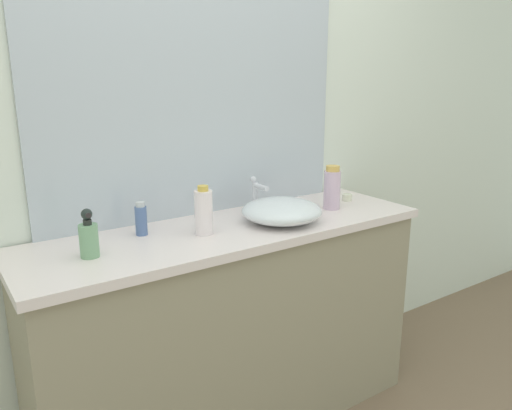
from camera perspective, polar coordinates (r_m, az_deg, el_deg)
name	(u,v)px	position (r m, az deg, el deg)	size (l,w,h in m)	color
bathroom_wall_rear	(173,125)	(2.16, -9.40, 8.89)	(6.00, 0.06, 2.60)	silver
vanity_counter	(233,329)	(2.21, -2.63, -13.80)	(1.69, 0.50, 0.91)	gray
wall_mirror_panel	(198,99)	(2.16, -6.54, 11.88)	(1.41, 0.01, 0.99)	#B2BCC6
sink_basin	(282,211)	(2.09, 2.93, -0.66)	(0.33, 0.33, 0.09)	silver
faucet	(257,192)	(2.22, 0.06, 1.52)	(0.03, 0.12, 0.16)	silver
soap_dispenser	(89,237)	(1.78, -18.40, -3.51)	(0.06, 0.06, 0.17)	#75A478
lotion_bottle	(332,188)	(2.30, 8.60, 1.90)	(0.08, 0.08, 0.20)	silver
perfume_bottle	(141,219)	(1.96, -12.88, -1.60)	(0.04, 0.04, 0.13)	#506A9D
spray_can	(204,212)	(1.93, -5.95, -0.75)	(0.07, 0.07, 0.19)	white
candle_jar	(347,197)	(2.47, 10.26, 0.85)	(0.05, 0.05, 0.03)	silver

